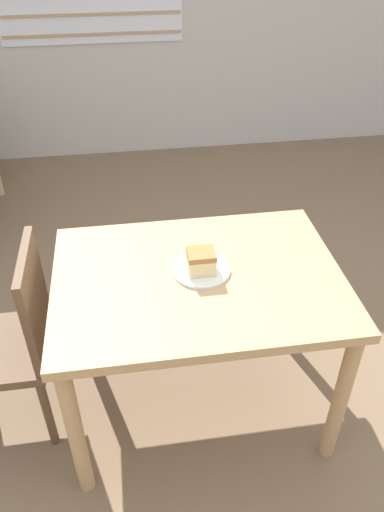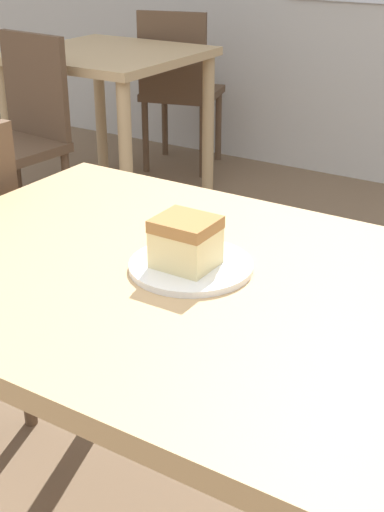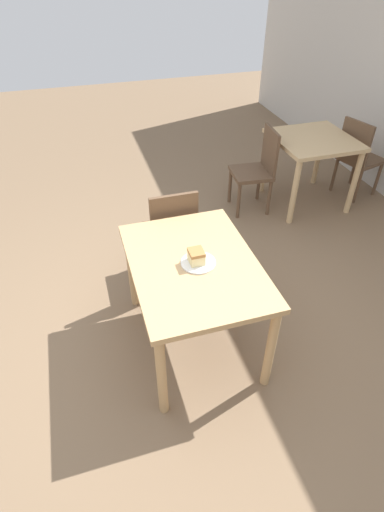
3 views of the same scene
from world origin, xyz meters
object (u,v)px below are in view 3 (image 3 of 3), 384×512
at_px(dining_table_far, 312,150).
at_px(plate, 198,263).
at_px(chair_near_window, 171,231).
at_px(chair_far_opposite, 358,156).
at_px(cake_slice, 196,256).
at_px(chair_far_corner, 258,168).
at_px(dining_table_near, 194,275).

xyz_separation_m(dining_table_far, plate, (1.57, -1.74, 0.13)).
bearing_deg(plate, chair_near_window, 179.13).
relative_size(chair_far_opposite, plate, 3.95).
relative_size(plate, cake_slice, 2.14).
distance_m(dining_table_far, chair_far_opposite, 0.61).
height_order(chair_far_corner, plate, chair_far_corner).
bearing_deg(chair_far_corner, dining_table_near, -31.24).
distance_m(dining_table_far, chair_far_corner, 0.60).
bearing_deg(chair_far_corner, chair_near_window, -47.98).
bearing_deg(cake_slice, chair_far_opposite, 123.46).
bearing_deg(chair_near_window, dining_table_near, 87.28).
relative_size(chair_near_window, cake_slice, 8.47).
height_order(plate, cake_slice, cake_slice).
distance_m(plate, cake_slice, 0.05).
bearing_deg(dining_table_near, chair_far_corner, 143.33).
bearing_deg(dining_table_far, chair_near_window, -64.78).
distance_m(chair_near_window, plate, 0.80).
height_order(dining_table_near, chair_near_window, chair_near_window).
bearing_deg(plate, dining_table_near, -124.16).
distance_m(chair_far_corner, cake_slice, 2.01).
distance_m(chair_far_opposite, plate, 2.82).
bearing_deg(chair_near_window, cake_slice, 88.23).
distance_m(dining_table_near, cake_slice, 0.16).
distance_m(chair_near_window, chair_far_opposite, 2.46).
distance_m(chair_near_window, chair_far_corner, 1.43).
bearing_deg(dining_table_far, cake_slice, -48.30).
bearing_deg(dining_table_far, chair_far_corner, -93.46).
xyz_separation_m(dining_table_far, cake_slice, (1.56, -1.76, 0.18)).
bearing_deg(dining_table_near, chair_far_opposite, 123.11).
relative_size(chair_near_window, chair_far_corner, 1.00).
bearing_deg(chair_far_opposite, dining_table_far, 73.25).
relative_size(dining_table_near, cake_slice, 10.55).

